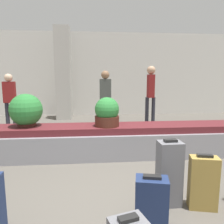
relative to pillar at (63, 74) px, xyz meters
The scene contains 12 objects.
ground_plane 6.00m from the pillar, 76.37° to the right, with size 18.00×18.00×0.00m, color #59544C.
back_wall 1.58m from the pillar, 30.44° to the left, with size 18.00×0.06×3.20m.
carousel 4.34m from the pillar, 70.77° to the right, with size 8.51×0.77×0.58m.
pillar is the anchor object (origin of this frame).
suitcase_1 6.30m from the pillar, 75.27° to the right, with size 0.35×0.27×0.53m.
suitcase_3 6.03m from the pillar, 71.60° to the right, with size 0.27×0.21×0.78m.
suitcase_4 6.27m from the pillar, 68.80° to the right, with size 0.33×0.23×0.63m.
potted_plant_1 3.92m from the pillar, 93.02° to the right, with size 0.59×0.59×0.60m.
potted_plant_2 4.24m from the pillar, 72.34° to the right, with size 0.44×0.44×0.53m.
traveler_0 2.25m from the pillar, 50.64° to the right, with size 0.32×0.23×1.66m.
traveler_1 3.13m from the pillar, 26.33° to the right, with size 0.31×0.33×1.82m.
traveler_2 2.07m from the pillar, 134.18° to the right, with size 0.32×0.22×1.58m.
Camera 1 is at (-0.36, -2.28, 1.45)m, focal length 35.00 mm.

